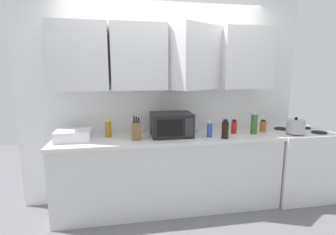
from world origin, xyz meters
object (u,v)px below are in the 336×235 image
(bottle_amber_vinegar, at_px, (108,129))
(bottle_red_sauce, at_px, (234,127))
(dish_rack, at_px, (73,135))
(bottle_green_oil, at_px, (254,124))
(bottle_spice_jar, at_px, (263,126))
(bottle_blue_cleaner, at_px, (210,129))
(knife_block, at_px, (136,131))
(kettle, at_px, (296,126))
(microwave, at_px, (171,125))
(stove_range, at_px, (296,164))
(bottle_soy_dark, at_px, (225,130))

(bottle_amber_vinegar, bearing_deg, bottle_red_sauce, -3.04)
(dish_rack, xyz_separation_m, bottle_red_sauce, (1.92, 0.01, 0.02))
(bottle_green_oil, bearing_deg, bottle_spice_jar, 26.36)
(bottle_red_sauce, height_order, bottle_blue_cleaner, bottle_blue_cleaner)
(knife_block, distance_m, bottle_amber_vinegar, 0.36)
(kettle, distance_m, microwave, 1.54)
(knife_block, relative_size, bottle_spice_jar, 1.79)
(dish_rack, distance_m, bottle_red_sauce, 1.92)
(knife_block, bearing_deg, bottle_spice_jar, 4.04)
(stove_range, distance_m, microwave, 1.80)
(kettle, bearing_deg, microwave, 173.63)
(bottle_green_oil, distance_m, bottle_amber_vinegar, 1.78)
(kettle, relative_size, bottle_blue_cleaner, 1.12)
(microwave, xyz_separation_m, bottle_green_oil, (1.03, -0.06, -0.01))
(stove_range, height_order, bottle_soy_dark, bottle_soy_dark)
(kettle, bearing_deg, stove_range, 39.47)
(bottle_blue_cleaner, relative_size, bottle_amber_vinegar, 0.97)
(kettle, height_order, knife_block, knife_block)
(bottle_spice_jar, bearing_deg, bottle_soy_dark, -159.00)
(stove_range, relative_size, bottle_green_oil, 3.48)
(kettle, distance_m, bottle_green_oil, 0.51)
(kettle, height_order, bottle_soy_dark, bottle_soy_dark)
(bottle_green_oil, bearing_deg, bottle_amber_vinegar, 175.41)
(stove_range, distance_m, bottle_spice_jar, 0.72)
(bottle_red_sauce, bearing_deg, dish_rack, -179.77)
(microwave, relative_size, dish_rack, 1.26)
(dish_rack, bearing_deg, bottle_blue_cleaner, -4.05)
(bottle_green_oil, bearing_deg, kettle, -12.12)
(kettle, xyz_separation_m, bottle_amber_vinegar, (-2.27, 0.25, -0.00))
(kettle, height_order, bottle_blue_cleaner, kettle)
(bottle_red_sauce, xyz_separation_m, bottle_soy_dark, (-0.21, -0.21, 0.02))
(stove_range, bearing_deg, bottle_soy_dark, -170.66)
(dish_rack, xyz_separation_m, bottle_blue_cleaner, (1.56, -0.11, 0.03))
(microwave, relative_size, bottle_spice_jar, 3.13)
(bottle_green_oil, bearing_deg, bottle_blue_cleaner, -174.52)
(knife_block, xyz_separation_m, bottle_blue_cleaner, (0.86, -0.03, -0.01))
(dish_rack, bearing_deg, bottle_amber_vinegar, 13.41)
(microwave, bearing_deg, bottle_soy_dark, -19.86)
(dish_rack, bearing_deg, kettle, -3.46)
(stove_range, distance_m, bottle_soy_dark, 1.25)
(kettle, relative_size, bottle_soy_dark, 0.97)
(dish_rack, bearing_deg, bottle_soy_dark, -6.76)
(dish_rack, distance_m, bottle_green_oil, 2.15)
(dish_rack, bearing_deg, stove_range, -0.41)
(bottle_blue_cleaner, bearing_deg, bottle_spice_jar, 10.61)
(microwave, distance_m, bottle_blue_cleaner, 0.46)
(dish_rack, xyz_separation_m, bottle_soy_dark, (1.71, -0.20, 0.04))
(dish_rack, bearing_deg, bottle_green_oil, -1.41)
(bottle_soy_dark, distance_m, bottle_spice_jar, 0.66)
(microwave, xyz_separation_m, bottle_soy_dark, (0.59, -0.21, -0.04))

